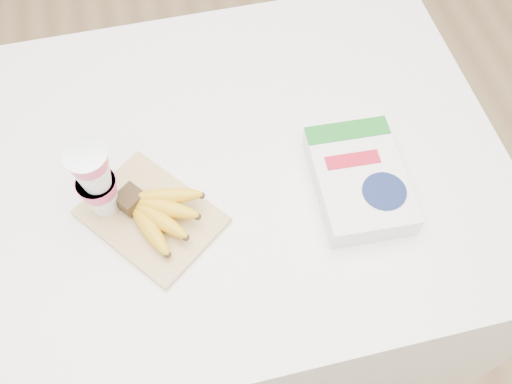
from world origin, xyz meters
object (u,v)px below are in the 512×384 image
cutting_board (151,216)px  bananas (157,211)px  table (201,268)px  yogurt_stack (95,180)px  cereal_box (359,180)px

cutting_board → bananas: bananas is taller
table → bananas: bearing=-118.7°
table → bananas: 0.56m
bananas → yogurt_stack: bearing=153.4°
yogurt_stack → cereal_box: size_ratio=0.69×
table → yogurt_stack: size_ratio=7.46×
cutting_board → bananas: bearing=-71.7°
bananas → yogurt_stack: (-0.09, 0.05, 0.07)m
yogurt_stack → cereal_box: 0.51m
table → yogurt_stack: 0.64m
table → yogurt_stack: yogurt_stack is taller
table → cutting_board: size_ratio=5.31×
bananas → yogurt_stack: yogurt_stack is taller
table → bananas: size_ratio=7.70×
bananas → yogurt_stack: size_ratio=0.97×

